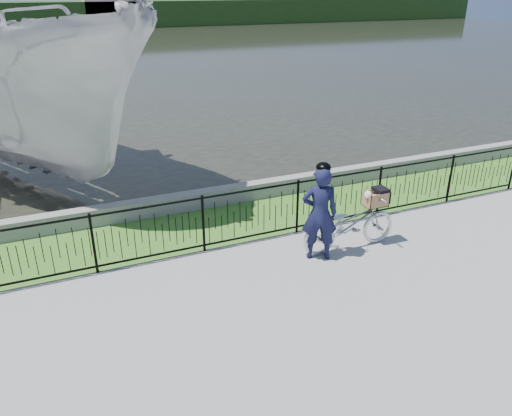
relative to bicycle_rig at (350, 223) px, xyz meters
name	(u,v)px	position (x,y,z in m)	size (l,w,h in m)	color
ground	(288,280)	(-1.60, -0.59, -0.53)	(120.00, 120.00, 0.00)	gray
grass_strip	(234,221)	(-1.60, 2.01, -0.53)	(60.00, 2.00, 0.01)	#3E7223
water	(83,56)	(-1.60, 32.41, -0.53)	(120.00, 120.00, 0.00)	#26271D
quay_wall	(219,196)	(-1.60, 3.01, -0.33)	(60.00, 0.30, 0.40)	gray
fence	(252,215)	(-1.60, 1.01, 0.04)	(14.00, 0.06, 1.15)	black
far_treeline	(57,15)	(-1.60, 59.41, 0.97)	(120.00, 6.00, 3.00)	#224018
far_building_right	(111,14)	(4.40, 57.91, 1.07)	(6.00, 3.00, 3.20)	#AF9F8C
bicycle_rig	(350,223)	(0.00, 0.00, 0.00)	(1.99, 0.69, 1.18)	silver
cyclist	(320,213)	(-0.73, -0.07, 0.39)	(0.77, 0.65, 1.86)	#121434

